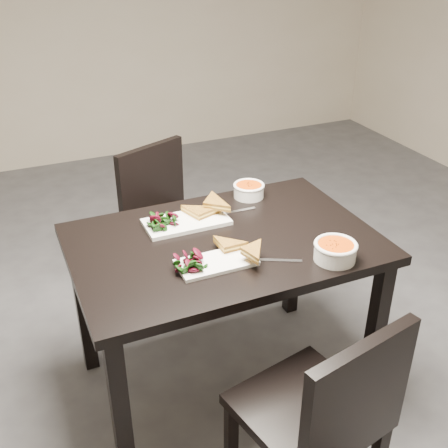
# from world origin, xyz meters

# --- Properties ---
(ground) EXTENTS (5.00, 5.00, 0.00)m
(ground) POSITION_xyz_m (0.00, 0.00, 0.00)
(ground) COLOR #47474C
(ground) RESTS_ON ground
(table) EXTENTS (1.20, 0.80, 0.75)m
(table) POSITION_xyz_m (-0.29, -0.47, 0.65)
(table) COLOR black
(table) RESTS_ON ground
(chair_near) EXTENTS (0.50, 0.50, 0.85)m
(chair_near) POSITION_xyz_m (-0.25, -1.19, 0.48)
(chair_near) COLOR black
(chair_near) RESTS_ON ground
(chair_far) EXTENTS (0.55, 0.55, 0.85)m
(chair_far) POSITION_xyz_m (-0.29, 0.29, 0.48)
(chair_far) COLOR black
(chair_far) RESTS_ON ground
(plate_near) EXTENTS (0.29, 0.14, 0.01)m
(plate_near) POSITION_xyz_m (-0.39, -0.63, 0.76)
(plate_near) COLOR white
(plate_near) RESTS_ON table
(sandwich_near) EXTENTS (0.15, 0.11, 0.05)m
(sandwich_near) POSITION_xyz_m (-0.33, -0.61, 0.79)
(sandwich_near) COLOR #AE7524
(sandwich_near) RESTS_ON plate_near
(salad_near) EXTENTS (0.09, 0.08, 0.04)m
(salad_near) POSITION_xyz_m (-0.49, -0.63, 0.78)
(salad_near) COLOR black
(salad_near) RESTS_ON plate_near
(soup_bowl_near) EXTENTS (0.16, 0.16, 0.07)m
(soup_bowl_near) POSITION_xyz_m (0.03, -0.77, 0.79)
(soup_bowl_near) COLOR white
(soup_bowl_near) RESTS_ON table
(cutlery_near) EXTENTS (0.17, 0.10, 0.00)m
(cutlery_near) POSITION_xyz_m (-0.17, -0.70, 0.75)
(cutlery_near) COLOR silver
(cutlery_near) RESTS_ON table
(plate_far) EXTENTS (0.35, 0.17, 0.02)m
(plate_far) POSITION_xyz_m (-0.38, -0.29, 0.76)
(plate_far) COLOR white
(plate_far) RESTS_ON table
(sandwich_far) EXTENTS (0.21, 0.18, 0.06)m
(sandwich_far) POSITION_xyz_m (-0.32, -0.31, 0.80)
(sandwich_far) COLOR #AE7524
(sandwich_far) RESTS_ON plate_far
(salad_far) EXTENTS (0.11, 0.10, 0.05)m
(salad_far) POSITION_xyz_m (-0.48, -0.29, 0.79)
(salad_far) COLOR black
(salad_far) RESTS_ON plate_far
(soup_bowl_far) EXTENTS (0.14, 0.14, 0.06)m
(soup_bowl_far) POSITION_xyz_m (-0.03, -0.16, 0.79)
(soup_bowl_far) COLOR white
(soup_bowl_far) RESTS_ON table
(cutlery_far) EXTENTS (0.18, 0.02, 0.00)m
(cutlery_far) POSITION_xyz_m (-0.15, -0.28, 0.75)
(cutlery_far) COLOR silver
(cutlery_far) RESTS_ON table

